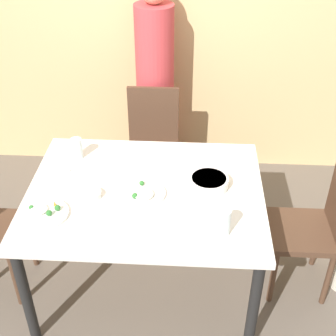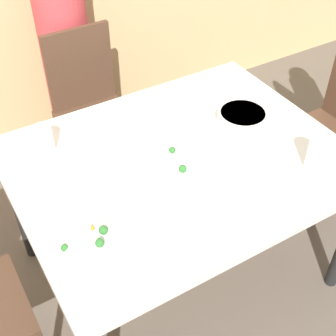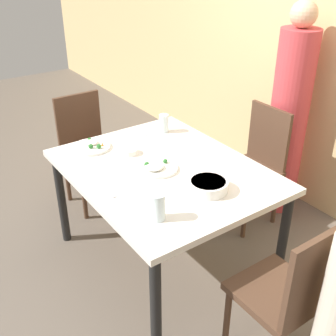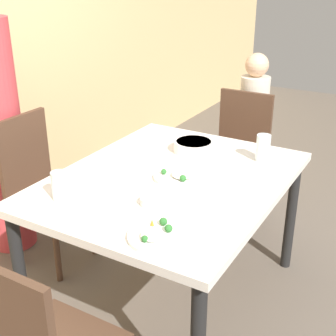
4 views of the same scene
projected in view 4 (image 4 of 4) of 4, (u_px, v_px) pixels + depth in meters
The scene contains 13 objects.
ground_plane at pixel (170, 296), 2.65m from camera, with size 10.00×10.00×0.00m, color #60564C.
dining_table at pixel (170, 190), 2.38m from camera, with size 1.35×1.07×0.75m.
chair_adult_spot at pixel (42, 185), 2.82m from camera, with size 0.40×0.40×0.92m.
chair_child_spot at pixel (237, 154), 3.27m from camera, with size 0.40×0.40×0.92m.
person_child at pixel (252, 136), 3.47m from camera, with size 0.21×0.21×1.16m.
bowl_curry at pixel (194, 146), 2.65m from camera, with size 0.23×0.23×0.06m.
plate_rice_adult at pixel (159, 236), 1.82m from camera, with size 0.26×0.26×0.05m.
plate_rice_child at pixel (179, 177), 2.32m from camera, with size 0.24×0.24×0.05m.
bowl_rice_small at pixel (153, 201), 2.08m from camera, with size 0.11×0.11×0.04m.
glass_water_tall at pixel (59, 186), 2.11m from camera, with size 0.07×0.07×0.13m.
glass_water_short at pixel (263, 148), 2.51m from camera, with size 0.08×0.08×0.15m.
fork_steel at pixel (66, 214), 2.00m from camera, with size 0.18×0.08×0.01m.
spoon_steel at pixel (250, 192), 2.19m from camera, with size 0.18×0.04×0.01m.
Camera 4 is at (-1.85, -1.06, 1.74)m, focal length 50.00 mm.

